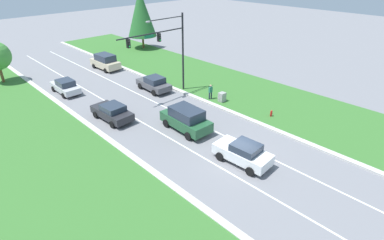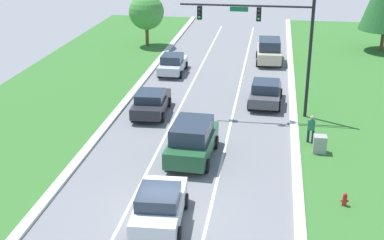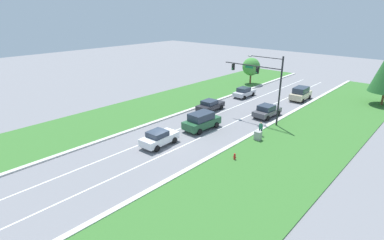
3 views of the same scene
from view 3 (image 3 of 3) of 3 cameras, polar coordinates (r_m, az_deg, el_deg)
ground_plane at (r=32.06m, az=-5.49°, el=-4.63°), size 160.00×160.00×0.00m
curb_strip_right at (r=28.51m, az=2.30°, el=-7.73°), size 0.50×90.00×0.15m
curb_strip_left at (r=36.09m, az=-11.60°, el=-1.91°), size 0.50×90.00×0.15m
grass_verge_right at (r=25.95m, az=11.40°, el=-11.31°), size 10.00×90.00×0.08m
grass_verge_left at (r=40.22m, az=-16.09°, el=-0.01°), size 10.00×90.00×0.08m
lane_stripe_inner_left at (r=33.30m, az=-7.60°, el=-3.73°), size 0.14×81.00×0.01m
lane_stripe_inner_right at (r=30.87m, az=-3.22°, el=-5.58°), size 0.14×81.00×0.01m
traffic_signal_mast at (r=37.70m, az=13.52°, el=7.75°), size 8.06×0.41×8.47m
white_sedan at (r=31.57m, az=-6.30°, el=-3.39°), size 2.24×4.34×1.65m
charcoal_sedan at (r=42.28m, az=3.49°, el=2.83°), size 2.24×4.56×1.54m
graphite_sedan at (r=40.95m, az=14.06°, el=1.71°), size 2.27×4.49×1.64m
forest_suv at (r=35.52m, az=1.84°, el=-0.14°), size 2.43×4.89×2.07m
silver_sedan at (r=49.80m, az=9.91°, el=5.26°), size 1.96×4.36×1.57m
champagne_suv at (r=50.31m, az=19.99°, el=4.77°), size 2.32×4.74×2.04m
utility_cabinet at (r=33.45m, az=12.44°, el=-2.96°), size 0.70×0.60×1.04m
pedestrian at (r=34.51m, az=12.96°, el=-1.52°), size 0.41×0.28×1.69m
fire_hydrant at (r=28.88m, az=8.12°, el=-6.94°), size 0.34×0.20×0.70m
oak_near_left_tree at (r=58.47m, az=11.21°, el=9.93°), size 3.33×3.33×4.97m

